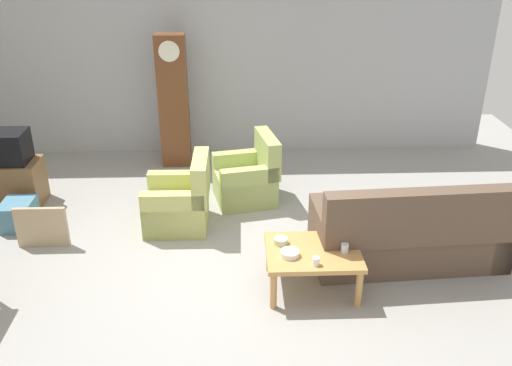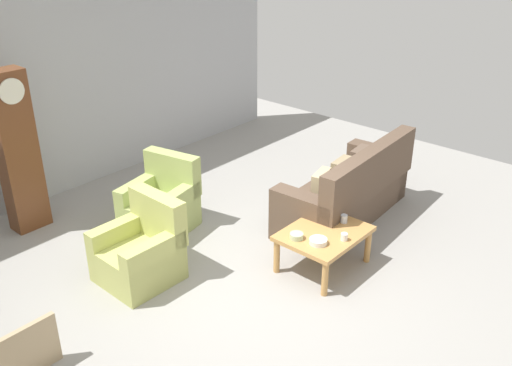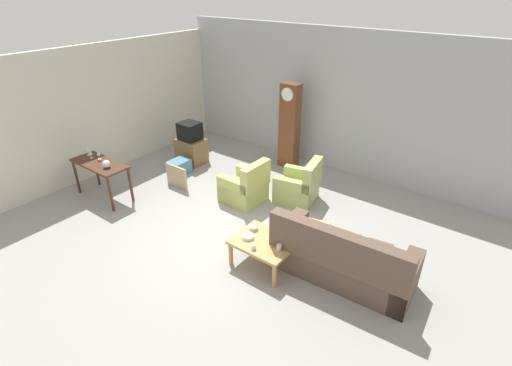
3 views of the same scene
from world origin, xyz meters
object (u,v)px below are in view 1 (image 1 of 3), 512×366
(coffee_table_wood, at_px, (313,256))
(framed_picture_leaning, at_px, (42,227))
(armchair_olive_near, at_px, (180,204))
(armchair_olive_far, at_px, (248,179))
(bowl_white_stacked, at_px, (290,253))
(couch_floral, at_px, (410,235))
(cup_white_porcelain, at_px, (316,261))
(tv_crt, at_px, (8,147))
(grandfather_clock, at_px, (174,102))
(bowl_shallow_green, at_px, (281,241))
(cup_blue_rimmed, at_px, (345,248))
(tv_stand_cabinet, at_px, (16,183))
(storage_box_blue, at_px, (19,214))

(coffee_table_wood, distance_m, framed_picture_leaning, 3.20)
(armchair_olive_near, bearing_deg, armchair_olive_far, 38.45)
(coffee_table_wood, distance_m, bowl_white_stacked, 0.28)
(couch_floral, distance_m, cup_white_porcelain, 1.34)
(armchair_olive_far, height_order, tv_crt, tv_crt)
(armchair_olive_far, height_order, grandfather_clock, grandfather_clock)
(armchair_olive_far, relative_size, coffee_table_wood, 0.97)
(grandfather_clock, height_order, bowl_shallow_green, grandfather_clock)
(armchair_olive_far, height_order, bowl_white_stacked, armchair_olive_far)
(cup_blue_rimmed, bearing_deg, cup_white_porcelain, -146.28)
(armchair_olive_near, xyz_separation_m, bowl_white_stacked, (1.22, -1.46, 0.18))
(tv_stand_cabinet, distance_m, framed_picture_leaning, 1.31)
(cup_blue_rimmed, height_order, bowl_shallow_green, cup_blue_rimmed)
(framed_picture_leaning, relative_size, cup_blue_rimmed, 6.28)
(grandfather_clock, bearing_deg, armchair_olive_near, -83.43)
(armchair_olive_far, bearing_deg, bowl_shallow_green, -81.26)
(coffee_table_wood, height_order, grandfather_clock, grandfather_clock)
(tv_stand_cabinet, xyz_separation_m, storage_box_blue, (0.23, -0.63, -0.14))
(storage_box_blue, distance_m, cup_white_porcelain, 3.90)
(tv_stand_cabinet, xyz_separation_m, tv_crt, (0.00, 0.00, 0.52))
(armchair_olive_far, height_order, tv_stand_cabinet, armchair_olive_far)
(tv_stand_cabinet, distance_m, tv_crt, 0.52)
(tv_crt, distance_m, cup_blue_rimmed, 4.57)
(armchair_olive_near, distance_m, cup_white_porcelain, 2.20)
(armchair_olive_near, xyz_separation_m, cup_white_porcelain, (1.46, -1.63, 0.19))
(armchair_olive_far, height_order, cup_blue_rimmed, armchair_olive_far)
(grandfather_clock, relative_size, cup_white_porcelain, 24.60)
(armchair_olive_far, bearing_deg, storage_box_blue, -167.85)
(couch_floral, bearing_deg, coffee_table_wood, -159.32)
(coffee_table_wood, bearing_deg, bowl_shallow_green, 156.52)
(armchair_olive_near, relative_size, framed_picture_leaning, 1.53)
(grandfather_clock, xyz_separation_m, cup_blue_rimmed, (2.01, -3.39, -0.51))
(couch_floral, height_order, armchair_olive_near, couch_floral)
(armchair_olive_far, xyz_separation_m, tv_stand_cabinet, (-3.12, 0.01, 0.00))
(cup_white_porcelain, relative_size, bowl_shallow_green, 0.56)
(couch_floral, distance_m, tv_stand_cabinet, 5.13)
(grandfather_clock, xyz_separation_m, tv_crt, (-2.03, -1.28, -0.20))
(tv_crt, bearing_deg, cup_blue_rimmed, -27.51)
(bowl_white_stacked, xyz_separation_m, bowl_shallow_green, (-0.07, 0.24, 0.00))
(armchair_olive_far, relative_size, tv_crt, 1.93)
(grandfather_clock, relative_size, tv_crt, 4.22)
(grandfather_clock, distance_m, cup_blue_rimmed, 3.97)
(armchair_olive_far, xyz_separation_m, tv_crt, (-3.12, 0.01, 0.52))
(coffee_table_wood, xyz_separation_m, cup_blue_rimmed, (0.31, -0.05, 0.11))
(armchair_olive_far, distance_m, bowl_shallow_green, 1.94)
(armchair_olive_far, height_order, cup_white_porcelain, armchair_olive_far)
(armchair_olive_far, bearing_deg, cup_blue_rimmed, -66.22)
(couch_floral, bearing_deg, tv_stand_cabinet, 161.51)
(bowl_white_stacked, bearing_deg, storage_box_blue, 154.93)
(tv_stand_cabinet, height_order, storage_box_blue, tv_stand_cabinet)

